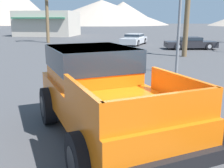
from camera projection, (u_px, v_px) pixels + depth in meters
The scene contains 6 objects.
ground_plane at pixel (126, 132), 6.41m from camera, with size 320.00×320.00×0.00m, color #424244.
orange_pickup_truck at pixel (100, 87), 6.05m from camera, with size 4.29×5.34×2.02m.
parked_car_silver at pixel (134, 39), 27.90m from camera, with size 2.76×4.82×1.15m.
parked_car_dark at pixel (190, 43), 23.85m from camera, with size 4.77×2.56×1.09m.
storefront_building at pixel (48, 23), 43.08m from camera, with size 9.17×7.76×3.92m.
distant_mountain_range at pixel (127, 9), 119.94m from camera, with size 171.39×72.10×21.53m.
Camera 1 is at (0.49, -5.93, 2.68)m, focal length 42.00 mm.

